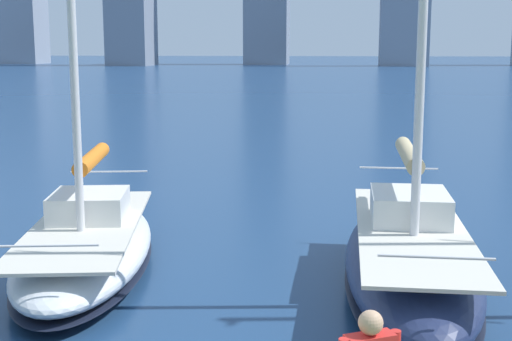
% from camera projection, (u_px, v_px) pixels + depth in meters
% --- Properties ---
extents(sailboat_tan, '(2.43, 7.73, 13.11)m').
position_uv_depth(sailboat_tan, '(410.00, 254.00, 13.05)').
color(sailboat_tan, navy).
rests_on(sailboat_tan, ground).
extents(sailboat_orange, '(3.70, 7.57, 9.86)m').
position_uv_depth(sailboat_orange, '(87.00, 242.00, 14.44)').
color(sailboat_orange, silver).
rests_on(sailboat_orange, ground).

